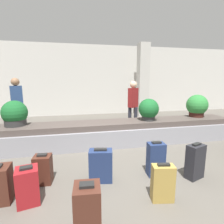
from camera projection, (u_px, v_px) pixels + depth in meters
The scene contains 16 objects.
ground_plane at pixel (131, 175), 3.04m from camera, with size 18.00×18.00×0.00m, color #59544C.
back_wall at pixel (94, 80), 8.15m from camera, with size 18.00×0.06×3.20m.
carousel at pixel (112, 133), 4.49m from camera, with size 6.78×0.84×0.58m.
pillar at pixel (143, 80), 7.82m from camera, with size 0.45×0.45×3.20m.
suitcase_0 at pixel (28, 186), 2.31m from camera, with size 0.32×0.31×0.53m.
suitcase_2 at pixel (163, 183), 2.36m from camera, with size 0.32×0.21×0.54m.
suitcase_4 at pixel (43, 169), 2.77m from camera, with size 0.28×0.25×0.49m.
suitcase_5 at pixel (195, 161), 2.91m from camera, with size 0.34×0.27×0.61m.
suitcase_6 at pixel (101, 165), 2.83m from camera, with size 0.40×0.28×0.56m.
suitcase_7 at pixel (88, 212), 1.78m from camera, with size 0.29×0.29×0.63m.
suitcase_8 at pixel (156, 159), 2.99m from camera, with size 0.29×0.22×0.61m.
potted_plant_0 at pixel (197, 106), 5.01m from camera, with size 0.59×0.59×0.63m.
potted_plant_1 at pixel (15, 114), 4.03m from camera, with size 0.57×0.57×0.59m.
potted_plant_2 at pixel (149, 110), 4.55m from camera, with size 0.52×0.52×0.57m.
traveler_0 at pixel (133, 102), 5.56m from camera, with size 0.37×0.33×1.60m.
traveler_1 at pixel (17, 100), 5.33m from camera, with size 0.36×0.29×1.69m.
Camera 1 is at (-0.90, -2.65, 1.63)m, focal length 28.00 mm.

